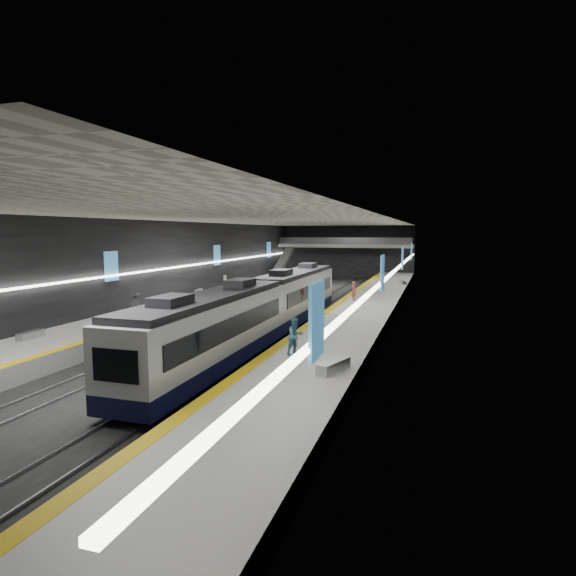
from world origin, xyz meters
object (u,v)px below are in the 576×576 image
(bench_left_near, at_px, (31,335))
(passenger_left_b, at_px, (136,304))
(bench_left_far, at_px, (199,291))
(passenger_left_a, at_px, (225,286))
(train, at_px, (263,307))
(escalator, at_px, (283,262))
(passenger_right_a, at_px, (354,291))
(passenger_right_b, at_px, (295,336))
(bench_right_far, at_px, (403,282))
(bench_right_near, at_px, (333,366))

(bench_left_near, bearing_deg, passenger_left_b, 79.22)
(bench_left_far, height_order, passenger_left_a, passenger_left_a)
(train, height_order, escalator, escalator)
(escalator, bearing_deg, passenger_left_b, -90.04)
(passenger_right_a, distance_m, passenger_left_b, 18.48)
(bench_left_far, distance_m, passenger_right_b, 25.73)
(train, xyz_separation_m, passenger_left_a, (-8.43, 12.54, -0.22))
(escalator, distance_m, bench_left_far, 21.82)
(bench_right_far, xyz_separation_m, passenger_right_a, (-3.18, -15.16, 0.64))
(bench_left_near, xyz_separation_m, bench_left_far, (-0.56, 21.21, -0.01))
(passenger_left_b, bearing_deg, bench_left_near, 103.75)
(bench_right_far, relative_size, passenger_left_a, 0.84)
(bench_left_near, xyz_separation_m, bench_right_far, (18.14, 35.83, -0.01))
(passenger_left_a, bearing_deg, passenger_right_b, 9.47)
(train, bearing_deg, passenger_left_b, 176.13)
(escalator, xyz_separation_m, passenger_left_a, (1.57, -22.69, -0.92))
(train, relative_size, bench_left_far, 18.51)
(bench_right_far, height_order, passenger_right_b, passenger_right_b)
(passenger_right_b, bearing_deg, passenger_left_b, 98.16)
(bench_right_far, bearing_deg, passenger_right_b, -111.75)
(passenger_left_b, bearing_deg, bench_right_far, -99.80)
(bench_left_near, relative_size, bench_right_near, 0.84)
(escalator, relative_size, passenger_left_a, 4.08)
(passenger_left_a, bearing_deg, train, 10.22)
(train, distance_m, passenger_left_a, 15.11)
(passenger_right_b, bearing_deg, bench_right_near, -98.43)
(bench_left_far, relative_size, passenger_left_b, 0.96)
(escalator, xyz_separation_m, passenger_left_b, (-0.02, -34.54, -1.06))
(bench_right_far, xyz_separation_m, passenger_left_a, (-15.36, -15.62, 0.78))
(passenger_right_a, bearing_deg, passenger_left_b, 140.75)
(passenger_left_a, bearing_deg, escalator, 160.24)
(bench_right_far, xyz_separation_m, passenger_left_b, (-16.95, -27.48, 0.64))
(bench_right_near, relative_size, passenger_left_b, 1.20)
(bench_left_far, bearing_deg, passenger_right_b, -64.81)
(bench_right_near, distance_m, passenger_right_b, 3.40)
(train, relative_size, bench_right_far, 18.23)
(bench_right_far, height_order, passenger_right_a, passenger_right_a)
(escalator, distance_m, passenger_right_b, 44.22)
(escalator, relative_size, bench_left_far, 4.93)
(bench_left_near, relative_size, passenger_right_a, 1.01)
(train, height_order, passenger_right_b, train)
(train, xyz_separation_m, bench_left_far, (-11.78, 13.54, -1.00))
(bench_left_far, xyz_separation_m, passenger_left_b, (1.75, -12.86, 0.64))
(bench_left_near, relative_size, bench_right_far, 1.03)
(escalator, distance_m, bench_right_near, 47.22)
(bench_left_far, height_order, passenger_right_b, passenger_right_b)
(train, relative_size, passenger_left_a, 15.32)
(train, height_order, bench_left_near, train)
(train, distance_m, bench_right_near, 11.14)
(bench_right_near, bearing_deg, passenger_left_a, 143.86)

